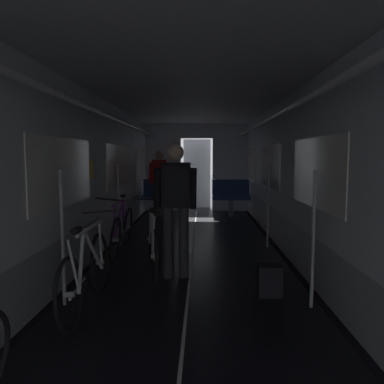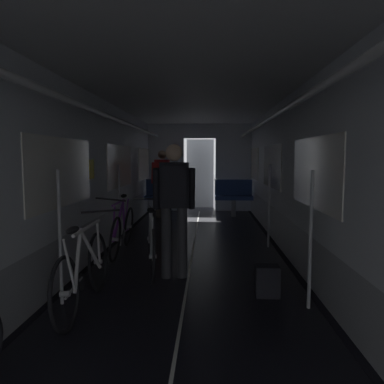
{
  "view_description": "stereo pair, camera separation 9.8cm",
  "coord_description": "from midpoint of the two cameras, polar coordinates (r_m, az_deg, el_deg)",
  "views": [
    {
      "loc": [
        0.15,
        -1.66,
        1.53
      ],
      "look_at": [
        0.0,
        4.1,
        0.99
      ],
      "focal_mm": 35.36,
      "sensor_mm": 36.0,
      "label": 1
    },
    {
      "loc": [
        0.25,
        -1.65,
        1.53
      ],
      "look_at": [
        0.0,
        4.1,
        0.99
      ],
      "focal_mm": 35.36,
      "sensor_mm": 36.0,
      "label": 2
    }
  ],
  "objects": [
    {
      "name": "train_car_shell",
      "position": [
        5.26,
        -0.68,
        7.17
      ],
      "size": [
        3.14,
        12.34,
        2.57
      ],
      "color": "black",
      "rests_on": "ground"
    },
    {
      "name": "bench_seat_far_left",
      "position": [
        9.84,
        -4.93,
        -0.3
      ],
      "size": [
        0.98,
        0.51,
        0.95
      ],
      "color": "gray",
      "rests_on": "ground"
    },
    {
      "name": "bench_seat_far_right",
      "position": [
        9.8,
        5.58,
        -0.33
      ],
      "size": [
        0.98,
        0.51,
        0.95
      ],
      "color": "gray",
      "rests_on": "ground"
    },
    {
      "name": "bicycle_white",
      "position": [
        4.01,
        -16.28,
        -11.47
      ],
      "size": [
        0.44,
        1.69,
        0.95
      ],
      "color": "black",
      "rests_on": "ground"
    },
    {
      "name": "bicycle_purple",
      "position": [
        6.12,
        -10.98,
        -5.57
      ],
      "size": [
        0.44,
        1.69,
        0.95
      ],
      "color": "black",
      "rests_on": "ground"
    },
    {
      "name": "person_cyclist_aisle",
      "position": [
        4.69,
        -3.08,
        -0.96
      ],
      "size": [
        0.55,
        0.41,
        1.69
      ],
      "color": "#2D2D33",
      "rests_on": "ground"
    },
    {
      "name": "bicycle_silver_in_aisle",
      "position": [
        5.1,
        -6.56,
        -7.69
      ],
      "size": [
        0.51,
        1.67,
        0.94
      ],
      "color": "black",
      "rests_on": "ground"
    },
    {
      "name": "person_standing_near_bench",
      "position": [
        9.43,
        -5.19,
        1.94
      ],
      "size": [
        0.53,
        0.23,
        1.69
      ],
      "color": "brown",
      "rests_on": "ground"
    },
    {
      "name": "backpack_on_floor",
      "position": [
        4.35,
        10.96,
        -12.97
      ],
      "size": [
        0.26,
        0.2,
        0.34
      ],
      "primitive_type": "cube",
      "rotation": [
        0.0,
        0.0,
        0.0
      ],
      "color": "black",
      "rests_on": "ground"
    }
  ]
}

